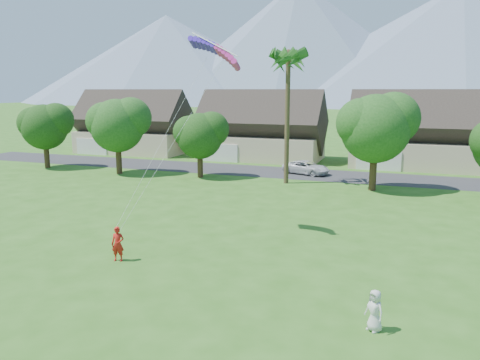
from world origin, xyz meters
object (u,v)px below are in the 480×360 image
at_px(watcher, 375,311).
at_px(parked_car, 306,168).
at_px(kite_flyer, 118,244).
at_px(parafoil_kite, 217,49).

relative_size(watcher, parked_car, 0.32).
distance_m(kite_flyer, parafoil_kite, 12.40).
xyz_separation_m(kite_flyer, parked_car, (3.86, 28.61, -0.22)).
distance_m(kite_flyer, watcher, 13.41).
height_order(kite_flyer, watcher, kite_flyer).
bearing_deg(parked_car, kite_flyer, -169.14).
bearing_deg(parafoil_kite, parked_car, 92.82).
height_order(kite_flyer, parafoil_kite, parafoil_kite).
distance_m(kite_flyer, parked_car, 28.87).
relative_size(kite_flyer, parked_car, 0.37).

